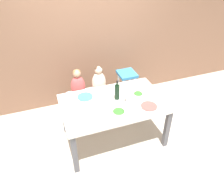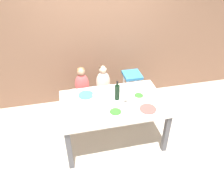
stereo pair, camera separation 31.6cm
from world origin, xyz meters
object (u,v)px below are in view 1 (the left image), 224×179
Objects in this scene: dinner_plate_back_left at (85,97)px; wine_bottle at (117,92)px; salad_bowl_large at (119,113)px; dinner_plate_front_left at (88,120)px; person_child_center at (99,80)px; person_child_left at (78,84)px; wine_glass_near at (127,95)px; paper_towel_roll at (100,103)px; chair_far_left at (79,99)px; dinner_plate_back_right at (133,87)px; salad_bowl_small at (138,95)px; dinner_plate_front_right at (149,106)px; chair_far_center at (99,95)px; chair_right_highchair at (127,81)px.

wine_bottle is at bearing -24.49° from dinner_plate_back_left.
dinner_plate_front_left is at bearing 176.02° from salad_bowl_large.
person_child_center is 2.18× the size of dinner_plate_back_left.
wine_glass_near is at bearing -53.70° from person_child_left.
paper_towel_roll is 1.43× the size of salad_bowl_large.
paper_towel_roll is at bearing -81.00° from chair_far_left.
paper_towel_roll is at bearing -150.42° from dinner_plate_back_right.
salad_bowl_small is 0.65× the size of dinner_plate_front_left.
person_child_left is 0.45m from dinner_plate_back_left.
wine_bottle is 1.32× the size of dinner_plate_back_right.
wine_bottle is (0.09, -0.65, 0.15)m from person_child_center.
wine_bottle is at bearing -151.39° from dinner_plate_back_right.
wine_bottle is at bearing 137.49° from dinner_plate_front_right.
salad_bowl_small is 0.80m from dinner_plate_back_left.
dinner_plate_back_left is (-0.12, 0.40, -0.13)m from paper_towel_roll.
dinner_plate_back_left is at bearing -87.76° from person_child_left.
salad_bowl_small is (0.78, -0.71, 0.39)m from chair_far_left.
dinner_plate_front_right reaches higher than chair_far_center.
salad_bowl_small is at bearing -11.62° from wine_bottle.
dinner_plate_back_right is at bearing 51.29° from wine_glass_near.
dinner_plate_front_left is (-0.21, -0.13, -0.13)m from paper_towel_roll.
person_child_center is 1.93× the size of paper_towel_roll.
dinner_plate_front_right is (0.45, -0.98, 0.35)m from chair_far_center.
salad_bowl_large reaches higher than dinner_plate_front_right.
person_child_left is at bearing 179.91° from chair_far_center.
person_child_left is 1.00× the size of person_child_center.
chair_right_highchair is 4.90× the size of salad_bowl_small.
dinner_plate_front_right is (0.91, -0.01, 0.00)m from dinner_plate_front_left.
salad_bowl_small is 0.65× the size of dinner_plate_front_right.
chair_right_highchair is 0.99m from dinner_plate_front_right.
person_child_center is 2.18× the size of dinner_plate_back_right.
person_child_center is at bearing 74.26° from paper_towel_roll.
dinner_plate_back_left and dinner_plate_back_right have the same top height.
chair_far_left is at bearing 92.25° from dinner_plate_back_left.
chair_far_left and chair_far_center have the same top height.
chair_far_center is 0.89× the size of person_child_left.
dinner_plate_front_right is (-0.07, -0.98, 0.16)m from chair_right_highchair.
chair_right_highchair is at bearing 61.28° from salad_bowl_large.
person_child_center is at bearing 119.79° from salad_bowl_small.
chair_far_left is 0.89× the size of person_child_center.
paper_towel_roll reaches higher than dinner_plate_front_left.
salad_bowl_large is 0.65m from dinner_plate_back_left.
person_child_left is 1.93× the size of paper_towel_roll.
chair_far_left is at bearing 180.00° from chair_far_center.
wine_glass_near is (0.56, -0.77, 0.46)m from chair_far_left.
person_child_center is 0.57m from dinner_plate_back_left.
dinner_plate_back_right is (0.80, -0.01, 0.00)m from dinner_plate_back_left.
salad_bowl_large is (0.35, -1.00, 0.39)m from chair_far_left.
chair_right_highchair is 3.18× the size of dinner_plate_back_right.
chair_far_left is 1.13m from salad_bowl_large.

